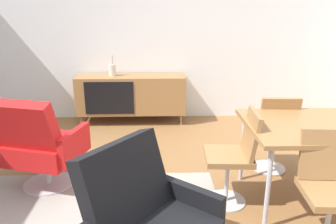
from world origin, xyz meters
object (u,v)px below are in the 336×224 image
Objects in this scene: dining_chair_near_window at (235,154)px; lounge_chair_red at (39,143)px; sideboard at (131,94)px; dining_chair_back_left at (274,130)px; dining_chair_front_left at (329,187)px; vase_cobalt at (112,69)px.

lounge_chair_red is (-1.78, 0.30, -0.00)m from dining_chair_near_window.
sideboard is 2.29m from dining_chair_back_left.
dining_chair_front_left is (1.61, -2.75, 0.03)m from sideboard.
vase_cobalt is 0.35× the size of dining_chair_near_window.
vase_cobalt reaches higher than dining_chair_back_left.
dining_chair_near_window is (-0.53, -0.56, 0.00)m from dining_chair_back_left.
vase_cobalt is at bearing 138.73° from dining_chair_back_left.
dining_chair_front_left is 2.48m from lounge_chair_red.
sideboard is 0.46m from vase_cobalt.
sideboard is 1.87× the size of dining_chair_near_window.
sideboard is 2.44m from dining_chair_near_window.
vase_cobalt is (-0.26, 0.00, 0.38)m from sideboard.
vase_cobalt is at bearing 179.59° from sideboard.
dining_chair_back_left is at bearing -45.55° from sideboard.
dining_chair_near_window is 0.90× the size of lounge_chair_red.
dining_chair_front_left is 1.00× the size of dining_chair_near_window.
vase_cobalt is 3.35m from dining_chair_front_left.
vase_cobalt reaches higher than dining_chair_front_left.
lounge_chair_red reaches higher than dining_chair_back_left.
vase_cobalt is 0.32× the size of lounge_chair_red.
dining_chair_back_left is 2.33m from lounge_chair_red.
dining_chair_back_left is at bearing 90.43° from dining_chair_front_left.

